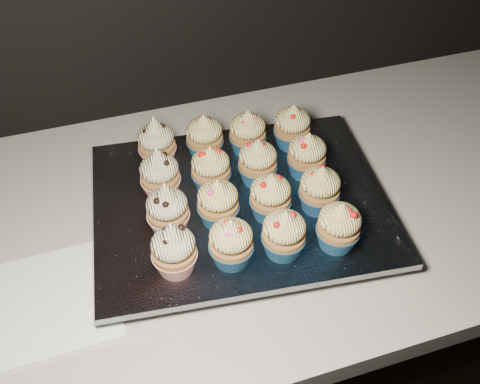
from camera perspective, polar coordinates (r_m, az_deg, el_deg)
The scene contains 21 objects.
cabinet at distance 1.30m, azimuth 6.51°, elevation -14.13°, with size 2.40×0.60×0.86m, color black.
worktop at distance 0.95m, azimuth 8.69°, elevation 0.07°, with size 2.44×0.64×0.04m, color beige.
napkin at distance 0.81m, azimuth -19.47°, elevation -10.92°, with size 0.18×0.18×0.00m, color white.
baking_tray at distance 0.86m, azimuth 0.00°, elevation -1.83°, with size 0.42×0.32×0.02m, color black.
foil_lining at distance 0.85m, azimuth 0.00°, elevation -1.05°, with size 0.46×0.36×0.01m, color silver.
cupcake_0 at distance 0.73m, azimuth -7.07°, elevation -6.13°, with size 0.06×0.06×0.10m.
cupcake_1 at distance 0.74m, azimuth -0.96°, elevation -5.41°, with size 0.06×0.06×0.08m.
cupcake_2 at distance 0.75m, azimuth 4.70°, elevation -4.46°, with size 0.06×0.06×0.08m.
cupcake_3 at distance 0.77m, azimuth 10.48°, elevation -3.62°, with size 0.06×0.06×0.08m.
cupcake_4 at distance 0.78m, azimuth -7.73°, elevation -1.91°, with size 0.06×0.06×0.10m.
cupcake_5 at distance 0.79m, azimuth -2.36°, elevation -1.16°, with size 0.06×0.06×0.08m.
cupcake_6 at distance 0.80m, azimuth 3.26°, elevation -0.52°, with size 0.06×0.06×0.08m.
cupcake_7 at distance 0.82m, azimuth 8.49°, elevation 0.29°, with size 0.06×0.06×0.08m.
cupcake_8 at distance 0.84m, azimuth -8.54°, elevation 1.87°, with size 0.06×0.06×0.10m.
cupcake_9 at distance 0.84m, azimuth -3.13°, elevation 2.43°, with size 0.06×0.06×0.08m.
cupcake_10 at distance 0.86m, azimuth 1.90°, elevation 3.19°, with size 0.06×0.06×0.08m.
cupcake_11 at distance 0.87m, azimuth 7.14°, elevation 3.87°, with size 0.06×0.06×0.08m.
cupcake_12 at distance 0.90m, azimuth -8.88°, elevation 5.18°, with size 0.06×0.06×0.10m.
cupcake_13 at distance 0.91m, azimuth -3.79°, elevation 5.86°, with size 0.06×0.06×0.08m.
cupcake_14 at distance 0.91m, azimuth 0.82°, elevation 6.30°, with size 0.06×0.06×0.08m.
cupcake_15 at distance 0.93m, azimuth 5.58°, elevation 6.90°, with size 0.06×0.06×0.08m.
Camera 1 is at (-0.34, 1.11, 1.54)m, focal length 40.00 mm.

